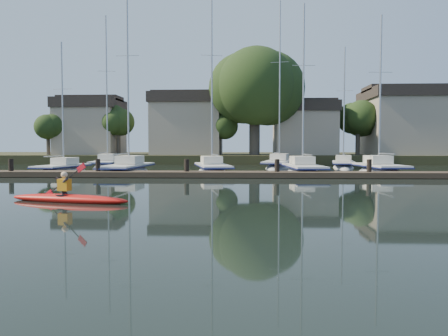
{
  "coord_description": "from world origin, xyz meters",
  "views": [
    {
      "loc": [
        0.83,
        -14.87,
        2.12
      ],
      "look_at": [
        0.01,
        2.74,
        1.2
      ],
      "focal_mm": 35.0,
      "sensor_mm": 36.0,
      "label": 1
    }
  ],
  "objects_px": {
    "kayak": "(68,197)",
    "sailboat_5": "(107,169)",
    "sailboat_6": "(279,169)",
    "sailboat_2": "(212,175)",
    "dock": "(232,174)",
    "sailboat_0": "(62,175)",
    "sailboat_1": "(128,176)",
    "sailboat_4": "(380,176)",
    "sailboat_7": "(343,170)",
    "sailboat_3": "(303,176)"
  },
  "relations": [
    {
      "from": "kayak",
      "to": "sailboat_1",
      "type": "height_order",
      "value": "sailboat_1"
    },
    {
      "from": "kayak",
      "to": "sailboat_6",
      "type": "height_order",
      "value": "sailboat_6"
    },
    {
      "from": "dock",
      "to": "sailboat_6",
      "type": "xyz_separation_m",
      "value": [
        4.16,
        13.25,
        -0.4
      ]
    },
    {
      "from": "sailboat_4",
      "to": "dock",
      "type": "bearing_deg",
      "value": -161.33
    },
    {
      "from": "sailboat_3",
      "to": "sailboat_7",
      "type": "relative_size",
      "value": 1.11
    },
    {
      "from": "sailboat_2",
      "to": "sailboat_5",
      "type": "relative_size",
      "value": 0.99
    },
    {
      "from": "sailboat_6",
      "to": "sailboat_1",
      "type": "bearing_deg",
      "value": -131.04
    },
    {
      "from": "dock",
      "to": "sailboat_2",
      "type": "xyz_separation_m",
      "value": [
        -1.66,
        5.09,
        -0.4
      ]
    },
    {
      "from": "sailboat_1",
      "to": "sailboat_2",
      "type": "distance_m",
      "value": 6.47
    },
    {
      "from": "sailboat_0",
      "to": "sailboat_5",
      "type": "height_order",
      "value": "sailboat_5"
    },
    {
      "from": "kayak",
      "to": "sailboat_4",
      "type": "xyz_separation_m",
      "value": [
        16.83,
        17.48,
        -0.41
      ]
    },
    {
      "from": "sailboat_4",
      "to": "sailboat_6",
      "type": "bearing_deg",
      "value": 124.83
    },
    {
      "from": "dock",
      "to": "sailboat_3",
      "type": "xyz_separation_m",
      "value": [
        5.23,
        3.83,
        -0.41
      ]
    },
    {
      "from": "sailboat_1",
      "to": "sailboat_6",
      "type": "relative_size",
      "value": 0.89
    },
    {
      "from": "sailboat_0",
      "to": "sailboat_5",
      "type": "distance_m",
      "value": 7.86
    },
    {
      "from": "kayak",
      "to": "sailboat_0",
      "type": "relative_size",
      "value": 0.44
    },
    {
      "from": "sailboat_0",
      "to": "dock",
      "type": "bearing_deg",
      "value": -11.9
    },
    {
      "from": "kayak",
      "to": "sailboat_5",
      "type": "relative_size",
      "value": 0.32
    },
    {
      "from": "sailboat_3",
      "to": "sailboat_5",
      "type": "xyz_separation_m",
      "value": [
        -17.58,
        8.65,
        0.01
      ]
    },
    {
      "from": "sailboat_4",
      "to": "kayak",
      "type": "bearing_deg",
      "value": -137.52
    },
    {
      "from": "kayak",
      "to": "dock",
      "type": "height_order",
      "value": "kayak"
    },
    {
      "from": "sailboat_6",
      "to": "sailboat_2",
      "type": "bearing_deg",
      "value": -114.51
    },
    {
      "from": "sailboat_0",
      "to": "sailboat_1",
      "type": "relative_size",
      "value": 0.74
    },
    {
      "from": "sailboat_5",
      "to": "sailboat_6",
      "type": "relative_size",
      "value": 0.92
    },
    {
      "from": "sailboat_0",
      "to": "sailboat_7",
      "type": "bearing_deg",
      "value": 26.31
    },
    {
      "from": "sailboat_0",
      "to": "sailboat_1",
      "type": "distance_m",
      "value": 5.53
    },
    {
      "from": "dock",
      "to": "sailboat_1",
      "type": "height_order",
      "value": "sailboat_1"
    },
    {
      "from": "sailboat_2",
      "to": "sailboat_7",
      "type": "bearing_deg",
      "value": 21.81
    },
    {
      "from": "sailboat_0",
      "to": "sailboat_5",
      "type": "bearing_deg",
      "value": 89.3
    },
    {
      "from": "dock",
      "to": "sailboat_2",
      "type": "relative_size",
      "value": 2.17
    },
    {
      "from": "kayak",
      "to": "sailboat_2",
      "type": "distance_m",
      "value": 18.5
    },
    {
      "from": "sailboat_7",
      "to": "sailboat_1",
      "type": "bearing_deg",
      "value": -143.1
    },
    {
      "from": "dock",
      "to": "sailboat_4",
      "type": "bearing_deg",
      "value": 22.28
    },
    {
      "from": "sailboat_4",
      "to": "sailboat_1",
      "type": "bearing_deg",
      "value": 178.68
    },
    {
      "from": "kayak",
      "to": "sailboat_6",
      "type": "bearing_deg",
      "value": 82.94
    },
    {
      "from": "sailboat_1",
      "to": "sailboat_6",
      "type": "xyz_separation_m",
      "value": [
        12.15,
        9.47,
        0.01
      ]
    },
    {
      "from": "kayak",
      "to": "sailboat_2",
      "type": "relative_size",
      "value": 0.32
    },
    {
      "from": "kayak",
      "to": "sailboat_6",
      "type": "xyz_separation_m",
      "value": [
        9.92,
        26.2,
        -0.39
      ]
    },
    {
      "from": "dock",
      "to": "kayak",
      "type": "bearing_deg",
      "value": -113.97
    },
    {
      "from": "sailboat_2",
      "to": "sailboat_6",
      "type": "xyz_separation_m",
      "value": [
        5.82,
        8.16,
        -0.01
      ]
    },
    {
      "from": "dock",
      "to": "sailboat_1",
      "type": "relative_size",
      "value": 2.22
    },
    {
      "from": "sailboat_0",
      "to": "sailboat_6",
      "type": "bearing_deg",
      "value": 33.27
    },
    {
      "from": "sailboat_1",
      "to": "sailboat_4",
      "type": "distance_m",
      "value": 19.08
    },
    {
      "from": "sailboat_1",
      "to": "sailboat_3",
      "type": "relative_size",
      "value": 1.1
    },
    {
      "from": "sailboat_5",
      "to": "sailboat_7",
      "type": "height_order",
      "value": "sailboat_5"
    },
    {
      "from": "sailboat_0",
      "to": "sailboat_6",
      "type": "xyz_separation_m",
      "value": [
        17.61,
        8.55,
        -0.01
      ]
    },
    {
      "from": "kayak",
      "to": "sailboat_4",
      "type": "height_order",
      "value": "sailboat_4"
    },
    {
      "from": "sailboat_5",
      "to": "sailboat_1",
      "type": "bearing_deg",
      "value": -71.08
    },
    {
      "from": "sailboat_0",
      "to": "sailboat_5",
      "type": "xyz_separation_m",
      "value": [
        1.1,
        7.79,
        -0.01
      ]
    },
    {
      "from": "kayak",
      "to": "sailboat_5",
      "type": "distance_m",
      "value": 26.27
    }
  ]
}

